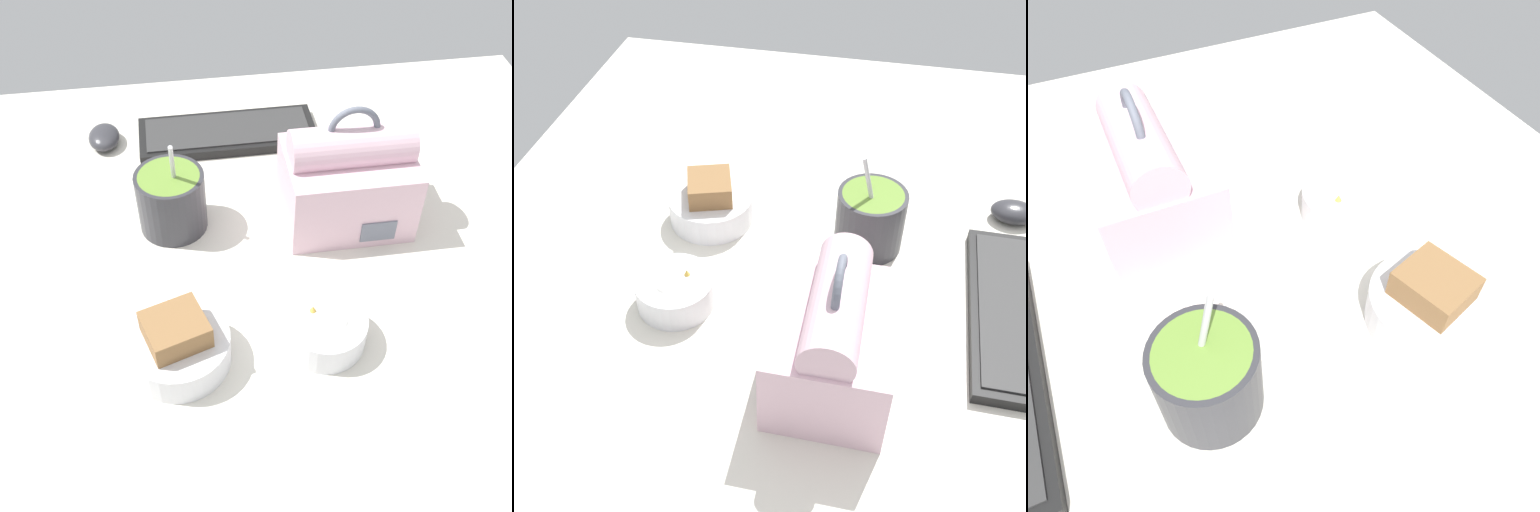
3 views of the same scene
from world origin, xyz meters
The scene contains 5 objects.
desk_surface centered at (0.00, 0.00, 1.00)cm, with size 140.00×110.00×2.00cm.
lunch_bag centered at (22.58, 9.53, 9.76)cm, with size 19.70×15.40×21.10cm.
soup_cup centered at (-5.02, 11.64, 7.32)cm, with size 10.85×10.85×17.02cm.
bento_bowl_sandwich centered at (-5.92, -14.74, 5.13)cm, with size 13.97×13.97×8.40cm.
bento_bowl_snacks centered at (13.88, -14.48, 4.53)cm, with size 11.39×11.39×5.68cm.
Camera 3 is at (-29.36, 14.62, 52.69)cm, focal length 35.00 mm.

